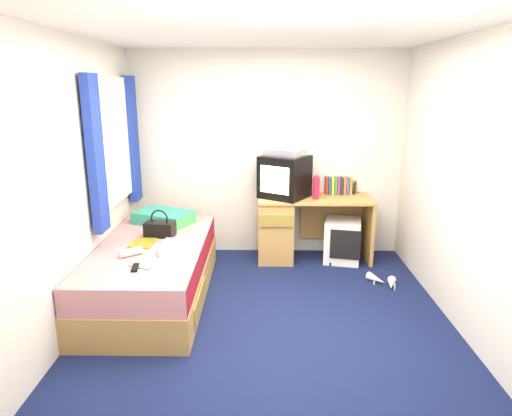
{
  "coord_description": "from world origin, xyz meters",
  "views": [
    {
      "loc": [
        -0.05,
        -3.68,
        2.0
      ],
      "look_at": [
        -0.11,
        0.7,
        0.82
      ],
      "focal_mm": 32.0,
      "sensor_mm": 36.0,
      "label": 1
    }
  ],
  "objects_px": {
    "pillow": "(164,217)",
    "crt_tv": "(285,177)",
    "aerosol_can": "(301,188)",
    "white_heels": "(384,282)",
    "pink_water_bottle": "(316,188)",
    "handbag": "(160,228)",
    "magazine": "(143,243)",
    "remote_control": "(135,268)",
    "storage_cube": "(342,240)",
    "colour_swatch_fan": "(141,267)",
    "water_bottle": "(131,252)",
    "desk": "(290,226)",
    "picture_frame": "(355,188)",
    "vcr": "(285,152)",
    "bed": "(153,272)"
  },
  "relations": [
    {
      "from": "pillow",
      "to": "crt_tv",
      "type": "height_order",
      "value": "crt_tv"
    },
    {
      "from": "crt_tv",
      "to": "aerosol_can",
      "type": "distance_m",
      "value": 0.26
    },
    {
      "from": "white_heels",
      "to": "pink_water_bottle",
      "type": "bearing_deg",
      "value": 134.12
    },
    {
      "from": "pink_water_bottle",
      "to": "handbag",
      "type": "xyz_separation_m",
      "value": [
        -1.63,
        -0.72,
        -0.25
      ]
    },
    {
      "from": "magazine",
      "to": "remote_control",
      "type": "height_order",
      "value": "remote_control"
    },
    {
      "from": "storage_cube",
      "to": "magazine",
      "type": "distance_m",
      "value": 2.3
    },
    {
      "from": "colour_swatch_fan",
      "to": "water_bottle",
      "type": "bearing_deg",
      "value": 120.79
    },
    {
      "from": "crt_tv",
      "to": "handbag",
      "type": "bearing_deg",
      "value": -114.89
    },
    {
      "from": "desk",
      "to": "magazine",
      "type": "relative_size",
      "value": 4.64
    },
    {
      "from": "handbag",
      "to": "picture_frame",
      "type": "bearing_deg",
      "value": 33.75
    },
    {
      "from": "storage_cube",
      "to": "vcr",
      "type": "relative_size",
      "value": 1.22
    },
    {
      "from": "desk",
      "to": "storage_cube",
      "type": "distance_m",
      "value": 0.63
    },
    {
      "from": "desk",
      "to": "aerosol_can",
      "type": "height_order",
      "value": "aerosol_can"
    },
    {
      "from": "vcr",
      "to": "white_heels",
      "type": "relative_size",
      "value": 1.16
    },
    {
      "from": "picture_frame",
      "to": "water_bottle",
      "type": "distance_m",
      "value": 2.76
    },
    {
      "from": "pillow",
      "to": "bed",
      "type": "bearing_deg",
      "value": -87.75
    },
    {
      "from": "vcr",
      "to": "remote_control",
      "type": "bearing_deg",
      "value": -96.84
    },
    {
      "from": "pillow",
      "to": "storage_cube",
      "type": "distance_m",
      "value": 2.06
    },
    {
      "from": "aerosol_can",
      "to": "magazine",
      "type": "distance_m",
      "value": 1.96
    },
    {
      "from": "bed",
      "to": "vcr",
      "type": "distance_m",
      "value": 1.96
    },
    {
      "from": "crt_tv",
      "to": "pink_water_bottle",
      "type": "distance_m",
      "value": 0.38
    },
    {
      "from": "desk",
      "to": "water_bottle",
      "type": "relative_size",
      "value": 6.5
    },
    {
      "from": "storage_cube",
      "to": "picture_frame",
      "type": "distance_m",
      "value": 0.65
    },
    {
      "from": "desk",
      "to": "crt_tv",
      "type": "bearing_deg",
      "value": 180.0
    },
    {
      "from": "storage_cube",
      "to": "white_heels",
      "type": "xyz_separation_m",
      "value": [
        0.32,
        -0.68,
        -0.21
      ]
    },
    {
      "from": "remote_control",
      "to": "white_heels",
      "type": "height_order",
      "value": "remote_control"
    },
    {
      "from": "colour_swatch_fan",
      "to": "remote_control",
      "type": "xyz_separation_m",
      "value": [
        -0.04,
        -0.03,
        0.0
      ]
    },
    {
      "from": "colour_swatch_fan",
      "to": "pillow",
      "type": "bearing_deg",
      "value": 93.19
    },
    {
      "from": "vcr",
      "to": "handbag",
      "type": "xyz_separation_m",
      "value": [
        -1.27,
        -0.81,
        -0.65
      ]
    },
    {
      "from": "pink_water_bottle",
      "to": "white_heels",
      "type": "bearing_deg",
      "value": -45.88
    },
    {
      "from": "desk",
      "to": "picture_frame",
      "type": "height_order",
      "value": "picture_frame"
    },
    {
      "from": "colour_swatch_fan",
      "to": "aerosol_can",
      "type": "bearing_deg",
      "value": 49.14
    },
    {
      "from": "desk",
      "to": "picture_frame",
      "type": "xyz_separation_m",
      "value": [
        0.77,
        0.2,
        0.41
      ]
    },
    {
      "from": "pillow",
      "to": "storage_cube",
      "type": "relative_size",
      "value": 1.21
    },
    {
      "from": "storage_cube",
      "to": "vcr",
      "type": "bearing_deg",
      "value": -174.66
    },
    {
      "from": "vcr",
      "to": "water_bottle",
      "type": "height_order",
      "value": "vcr"
    },
    {
      "from": "vcr",
      "to": "magazine",
      "type": "distance_m",
      "value": 1.88
    },
    {
      "from": "remote_control",
      "to": "water_bottle",
      "type": "bearing_deg",
      "value": 104.43
    },
    {
      "from": "bed",
      "to": "remote_control",
      "type": "xyz_separation_m",
      "value": [
        0.01,
        -0.58,
        0.28
      ]
    },
    {
      "from": "water_bottle",
      "to": "crt_tv",
      "type": "bearing_deg",
      "value": 43.84
    },
    {
      "from": "picture_frame",
      "to": "white_heels",
      "type": "height_order",
      "value": "picture_frame"
    },
    {
      "from": "magazine",
      "to": "desk",
      "type": "bearing_deg",
      "value": 35.24
    },
    {
      "from": "storage_cube",
      "to": "remote_control",
      "type": "relative_size",
      "value": 3.12
    },
    {
      "from": "vcr",
      "to": "magazine",
      "type": "bearing_deg",
      "value": -111.89
    },
    {
      "from": "pink_water_bottle",
      "to": "water_bottle",
      "type": "xyz_separation_m",
      "value": [
        -1.77,
        -1.27,
        -0.3
      ]
    },
    {
      "from": "storage_cube",
      "to": "remote_control",
      "type": "distance_m",
      "value": 2.54
    },
    {
      "from": "vcr",
      "to": "aerosol_can",
      "type": "relative_size",
      "value": 2.21
    },
    {
      "from": "colour_swatch_fan",
      "to": "remote_control",
      "type": "distance_m",
      "value": 0.05
    },
    {
      "from": "desk",
      "to": "magazine",
      "type": "height_order",
      "value": "desk"
    },
    {
      "from": "storage_cube",
      "to": "water_bottle",
      "type": "distance_m",
      "value": 2.48
    }
  ]
}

